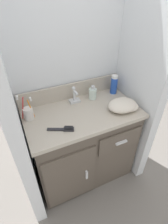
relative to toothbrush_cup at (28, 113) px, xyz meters
name	(u,v)px	position (x,y,z in m)	size (l,w,h in m)	color
ground_plane	(83,170)	(0.39, -0.09, -0.81)	(6.00, 6.00, 0.00)	slate
wall_back	(67,56)	(0.39, 0.20, 0.29)	(1.07, 0.08, 2.20)	silver
wall_left	(2,86)	(-0.11, -0.09, 0.29)	(0.08, 0.57, 2.20)	silver
wall_right	(143,59)	(0.88, -0.09, 0.29)	(0.08, 0.57, 2.20)	silver
vanity	(83,145)	(0.38, -0.10, -0.41)	(0.89, 0.51, 0.75)	brown
backsplash	(71,91)	(0.39, 0.14, 0.02)	(0.89, 0.02, 0.13)	#B2A899
sink_faucet	(75,97)	(0.39, 0.06, 0.00)	(0.09, 0.09, 0.14)	silver
toothbrush_cup	(28,113)	(0.00, 0.00, 0.00)	(0.10, 0.07, 0.20)	silver
soap_dispenser	(93,93)	(0.55, 0.05, 0.00)	(0.07, 0.07, 0.12)	silver
shaving_cream_can	(114,85)	(0.76, 0.06, 0.03)	(0.06, 0.06, 0.17)	#234CB2
hairbrush	(64,129)	(0.19, -0.23, -0.04)	(0.18, 0.10, 0.03)	#232328
hand_towel	(124,105)	(0.70, -0.19, -0.01)	(0.24, 0.18, 0.08)	beige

